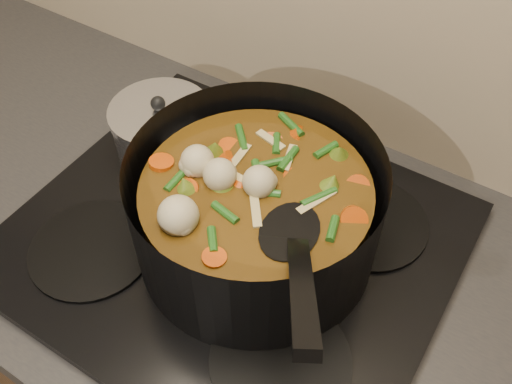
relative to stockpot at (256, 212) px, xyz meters
The scene contains 4 objects.
counter 0.55m from the stockpot, behind, with size 2.64×0.64×0.91m.
stovetop 0.10m from the stockpot, behind, with size 0.62×0.54×0.03m.
stockpot is the anchor object (origin of this frame).
saucepan 0.23m from the stockpot, 162.02° to the left, with size 0.16×0.16×0.13m.
Camera 1 is at (0.30, 1.52, 1.61)m, focal length 40.00 mm.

